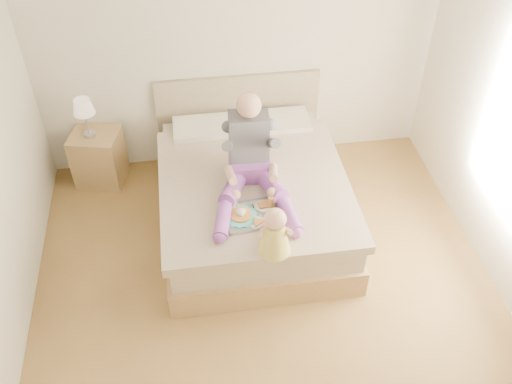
{
  "coord_description": "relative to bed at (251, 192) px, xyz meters",
  "views": [
    {
      "loc": [
        -0.54,
        -2.93,
        3.98
      ],
      "look_at": [
        -0.03,
        0.58,
        0.77
      ],
      "focal_mm": 40.0,
      "sensor_mm": 36.0,
      "label": 1
    }
  ],
  "objects": [
    {
      "name": "room",
      "position": [
        0.08,
        -1.08,
        1.19
      ],
      "size": [
        4.02,
        4.22,
        2.71
      ],
      "color": "brown",
      "rests_on": "ground"
    },
    {
      "name": "bed",
      "position": [
        0.0,
        0.0,
        0.0
      ],
      "size": [
        1.7,
        2.18,
        1.0
      ],
      "color": "olive",
      "rests_on": "ground"
    },
    {
      "name": "nightstand",
      "position": [
        -1.49,
        0.8,
        -0.03
      ],
      "size": [
        0.56,
        0.52,
        0.58
      ],
      "rotation": [
        0.0,
        0.0,
        -0.23
      ],
      "color": "olive",
      "rests_on": "ground"
    },
    {
      "name": "lamp",
      "position": [
        -1.52,
        0.77,
        0.58
      ],
      "size": [
        0.21,
        0.21,
        0.42
      ],
      "color": "#ADB0B4",
      "rests_on": "nightstand"
    },
    {
      "name": "adult",
      "position": [
        -0.03,
        -0.22,
        0.55
      ],
      "size": [
        0.73,
        1.05,
        0.86
      ],
      "rotation": [
        0.0,
        0.0,
        -0.05
      ],
      "color": "#7D3D99",
      "rests_on": "bed"
    },
    {
      "name": "tray",
      "position": [
        -0.08,
        -0.62,
        0.32
      ],
      "size": [
        0.51,
        0.42,
        0.13
      ],
      "rotation": [
        0.0,
        0.0,
        0.12
      ],
      "color": "#ADB0B4",
      "rests_on": "bed"
    },
    {
      "name": "baby",
      "position": [
        0.04,
        -1.02,
        0.47
      ],
      "size": [
        0.29,
        0.39,
        0.43
      ],
      "rotation": [
        0.0,
        0.0,
        -0.06
      ],
      "color": "#DFCE46",
      "rests_on": "bed"
    }
  ]
}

